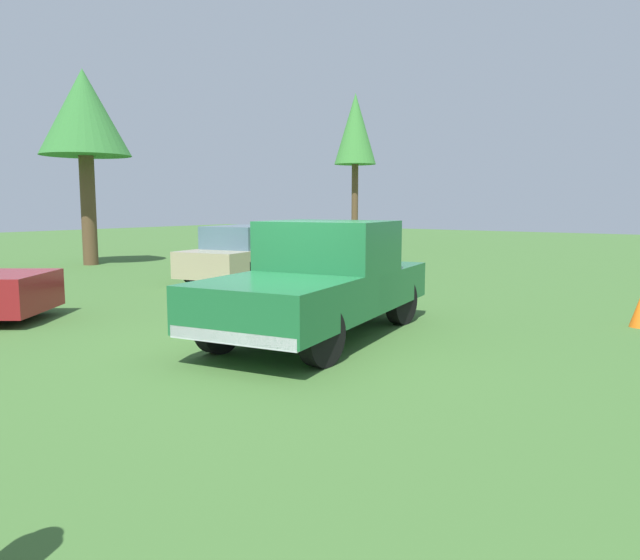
# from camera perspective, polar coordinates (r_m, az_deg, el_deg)

# --- Properties ---
(ground_plane) EXTENTS (80.00, 80.00, 0.00)m
(ground_plane) POSITION_cam_1_polar(r_m,az_deg,el_deg) (8.92, -3.19, -6.25)
(ground_plane) COLOR #3D662D
(pickup_truck) EXTENTS (5.10, 2.66, 1.81)m
(pickup_truck) POSITION_cam_1_polar(r_m,az_deg,el_deg) (9.47, 0.34, 0.28)
(pickup_truck) COLOR black
(pickup_truck) RESTS_ON ground_plane
(sedan_near) EXTENTS (4.68, 2.53, 1.49)m
(sedan_near) POSITION_cam_1_polar(r_m,az_deg,el_deg) (16.82, -6.93, 2.40)
(sedan_near) COLOR black
(sedan_near) RESTS_ON ground_plane
(tree_back_left) EXTENTS (2.99, 2.99, 6.55)m
(tree_back_left) POSITION_cam_1_polar(r_m,az_deg,el_deg) (22.38, -21.36, 14.23)
(tree_back_left) COLOR brown
(tree_back_left) RESTS_ON ground_plane
(tree_back_right) EXTENTS (2.00, 2.00, 7.34)m
(tree_back_right) POSITION_cam_1_polar(r_m,az_deg,el_deg) (29.86, 3.35, 13.85)
(tree_back_right) COLOR brown
(tree_back_right) RESTS_ON ground_plane
(traffic_cone) EXTENTS (0.32, 0.32, 0.55)m
(traffic_cone) POSITION_cam_1_polar(r_m,az_deg,el_deg) (11.55, 27.94, -2.61)
(traffic_cone) COLOR orange
(traffic_cone) RESTS_ON ground_plane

